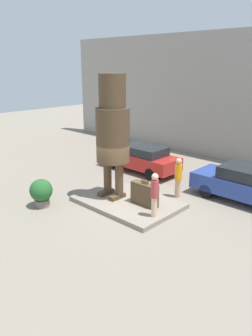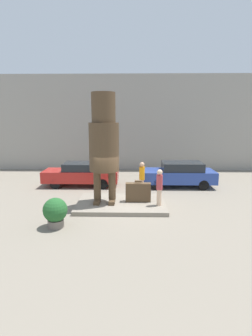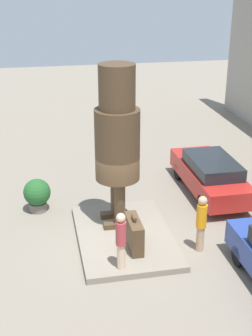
{
  "view_description": "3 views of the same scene",
  "coord_description": "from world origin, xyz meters",
  "px_view_note": "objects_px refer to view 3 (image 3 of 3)",
  "views": [
    {
      "loc": [
        8.86,
        -9.44,
        5.75
      ],
      "look_at": [
        -0.21,
        0.12,
        1.56
      ],
      "focal_mm": 35.0,
      "sensor_mm": 36.0,
      "label": 1
    },
    {
      "loc": [
        0.51,
        -12.33,
        4.26
      ],
      "look_at": [
        0.23,
        0.25,
        1.85
      ],
      "focal_mm": 28.0,
      "sensor_mm": 36.0,
      "label": 2
    },
    {
      "loc": [
        12.62,
        -2.47,
        7.89
      ],
      "look_at": [
        -0.23,
        0.1,
        2.35
      ],
      "focal_mm": 50.0,
      "sensor_mm": 36.0,
      "label": 3
    }
  ],
  "objects_px": {
    "statue_figure": "(117,135)",
    "parked_car_red": "(210,174)",
    "planter_pot": "(37,194)",
    "worker_hivis": "(201,221)",
    "tourist": "(121,239)",
    "giant_suitcase": "(134,234)"
  },
  "relations": [
    {
      "from": "giant_suitcase",
      "to": "planter_pot",
      "type": "xyz_separation_m",
      "value": [
        -3.31,
        -2.77,
        -0.01
      ]
    },
    {
      "from": "giant_suitcase",
      "to": "tourist",
      "type": "distance_m",
      "value": 1.23
    },
    {
      "from": "statue_figure",
      "to": "parked_car_red",
      "type": "height_order",
      "value": "statue_figure"
    },
    {
      "from": "tourist",
      "to": "planter_pot",
      "type": "relative_size",
      "value": 1.45
    },
    {
      "from": "tourist",
      "to": "worker_hivis",
      "type": "xyz_separation_m",
      "value": [
        -0.72,
        2.57,
        -0.14
      ]
    },
    {
      "from": "parked_car_red",
      "to": "planter_pot",
      "type": "distance_m",
      "value": 6.47
    },
    {
      "from": "giant_suitcase",
      "to": "tourist",
      "type": "xyz_separation_m",
      "value": [
        0.98,
        -0.58,
        0.48
      ]
    },
    {
      "from": "statue_figure",
      "to": "giant_suitcase",
      "type": "relative_size",
      "value": 4.23
    },
    {
      "from": "tourist",
      "to": "planter_pot",
      "type": "bearing_deg",
      "value": -152.93
    },
    {
      "from": "parked_car_red",
      "to": "worker_hivis",
      "type": "bearing_deg",
      "value": 155.51
    },
    {
      "from": "statue_figure",
      "to": "worker_hivis",
      "type": "distance_m",
      "value": 3.66
    },
    {
      "from": "planter_pot",
      "to": "giant_suitcase",
      "type": "bearing_deg",
      "value": 39.93
    },
    {
      "from": "planter_pot",
      "to": "worker_hivis",
      "type": "bearing_deg",
      "value": 53.16
    },
    {
      "from": "statue_figure",
      "to": "planter_pot",
      "type": "xyz_separation_m",
      "value": [
        -1.68,
        -2.58,
        -2.59
      ]
    },
    {
      "from": "giant_suitcase",
      "to": "parked_car_red",
      "type": "bearing_deg",
      "value": 133.22
    },
    {
      "from": "parked_car_red",
      "to": "planter_pot",
      "type": "xyz_separation_m",
      "value": [
        0.16,
        -6.47,
        -0.14
      ]
    },
    {
      "from": "statue_figure",
      "to": "worker_hivis",
      "type": "bearing_deg",
      "value": 49.21
    },
    {
      "from": "worker_hivis",
      "to": "giant_suitcase",
      "type": "bearing_deg",
      "value": -97.43
    },
    {
      "from": "statue_figure",
      "to": "planter_pot",
      "type": "bearing_deg",
      "value": -123.14
    },
    {
      "from": "planter_pot",
      "to": "worker_hivis",
      "type": "xyz_separation_m",
      "value": [
        3.57,
        4.77,
        0.35
      ]
    },
    {
      "from": "parked_car_red",
      "to": "tourist",
      "type": "bearing_deg",
      "value": 136.16
    },
    {
      "from": "worker_hivis",
      "to": "parked_car_red",
      "type": "bearing_deg",
      "value": 155.51
    }
  ]
}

